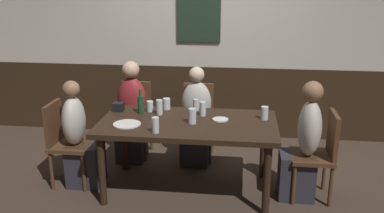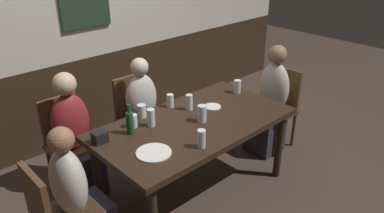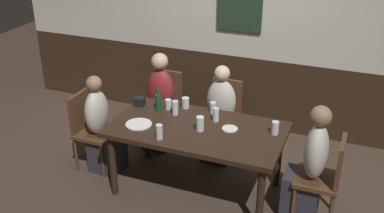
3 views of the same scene
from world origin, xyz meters
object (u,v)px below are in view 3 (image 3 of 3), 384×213
Objects in this scene: beer_bottle_green at (158,102)px; plate_white_small at (230,129)px; chair_mid_far at (224,113)px; beer_glass_tall at (200,125)px; highball_clear at (275,129)px; chair_head_east at (326,175)px; person_left_far at (160,108)px; person_mid_far at (219,121)px; plate_white_large at (139,124)px; pint_glass_amber at (186,103)px; chair_head_west at (89,127)px; pint_glass_pale at (159,133)px; person_head_east at (308,171)px; dining_table at (197,134)px; tumbler_short at (168,105)px; person_head_west at (102,132)px; pint_glass_stout at (216,116)px; chair_left_far at (165,103)px; condiment_caddy at (140,101)px; tumbler_water at (213,108)px; beer_glass_half at (175,109)px.

beer_bottle_green is 1.64× the size of plate_white_small.
beer_glass_tall reaches higher than chair_mid_far.
chair_head_east is at bearing -16.31° from highball_clear.
person_left_far reaches higher than person_mid_far.
chair_head_east is at bearing 5.04° from plate_white_large.
pint_glass_amber is at bearing 168.05° from highball_clear.
pint_glass_pale reaches higher than chair_head_west.
person_head_east is at bearing 14.00° from pint_glass_pale.
plate_white_large is at bearing -163.92° from dining_table.
chair_head_west is at bearing -161.92° from tumbler_short.
chair_head_east is 0.79× the size of person_head_west.
person_mid_far is 4.38× the size of beer_bottle_green.
plate_white_large is at bearing -174.48° from person_head_east.
chair_head_east is at bearing -9.82° from pint_glass_stout.
person_mid_far is at bearing -0.16° from person_left_far.
beer_glass_tall is (0.49, -0.32, 0.02)m from tumbler_short.
chair_mid_far is at bearing 38.26° from person_head_west.
person_head_west is 1.31m from pint_glass_stout.
dining_table is at bearing -90.00° from chair_mid_far.
chair_head_west is 2.40m from person_head_east.
pint_glass_pale is (-0.25, -0.34, 0.14)m from dining_table.
pint_glass_pale reaches higher than chair_left_far.
person_left_far is 7.94× the size of pint_glass_pale.
chair_head_west is 8.00× the size of condiment_caddy.
condiment_caddy is at bearing 171.46° from plate_white_small.
beer_bottle_green is at bearing 116.31° from pint_glass_pale.
highball_clear reaches higher than plate_white_small.
pint_glass_stout is 0.55× the size of plate_white_large.
chair_head_east reaches higher than tumbler_water.
beer_glass_tall is (0.05, -0.76, 0.33)m from person_mid_far.
dining_table is 1.97× the size of chair_left_far.
person_left_far is at bearing 149.45° from plate_white_small.
tumbler_water is 0.85× the size of pint_glass_stout.
person_mid_far is 8.51× the size of highball_clear.
pint_glass_stout is (0.89, -0.68, 0.31)m from chair_left_far.
pint_glass_stout is (-0.99, 0.20, 0.30)m from person_head_east.
pint_glass_amber is (1.00, 0.37, 0.30)m from chair_head_west.
chair_head_west is at bearing -165.25° from beer_bottle_green.
person_left_far is 1.27m from plate_white_small.
pint_glass_pale is (1.03, -0.34, 0.31)m from chair_head_west.
beer_glass_half is at bearing 54.68° from plate_white_large.
tumbler_short is (0.33, -0.61, 0.29)m from chair_left_far.
dining_table is 0.58m from beer_bottle_green.
pint_glass_pale is (-1.37, -0.34, 0.30)m from person_head_east.
tumbler_short is at bearing -169.55° from tumbler_water.
chair_left_far is (-2.04, 0.88, 0.00)m from chair_head_east.
person_head_east is at bearing -11.37° from pint_glass_stout.
pint_glass_amber is 0.51m from condiment_caddy.
person_head_east is 10.57× the size of tumbler_short.
beer_glass_half is 1.17× the size of highball_clear.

